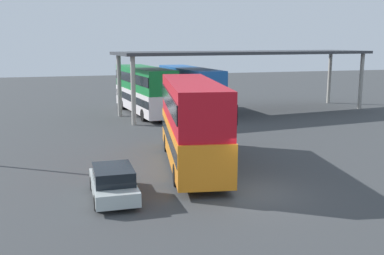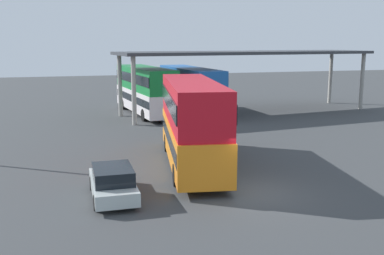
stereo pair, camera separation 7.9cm
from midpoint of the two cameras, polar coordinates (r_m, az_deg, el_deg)
The scene contains 6 objects.
ground_plane at distance 19.42m, azimuth 7.61°, elevation -8.14°, with size 140.00×140.00×0.00m, color #3B3D3F.
double_decker_main at distance 22.72m, azimuth -0.10°, elevation 0.96°, with size 4.06×10.66×4.36m.
parked_hatchback at distance 18.58m, azimuth -10.12°, elevation -6.91°, with size 1.73×3.98×1.35m.
double_decker_near_canopy at distance 39.64m, azimuth -6.14°, elevation 4.95°, with size 3.63×11.48×4.12m.
double_decker_mid_row at distance 39.87m, azimuth -0.38°, elevation 5.00°, with size 3.16×11.50×4.05m.
depot_canopy at distance 40.52m, azimuth 6.98°, elevation 9.14°, with size 23.81×8.18×5.47m.
Camera 1 is at (-7.61, -16.73, 6.28)m, focal length 41.93 mm.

